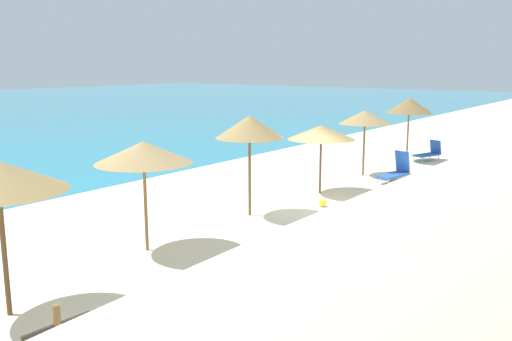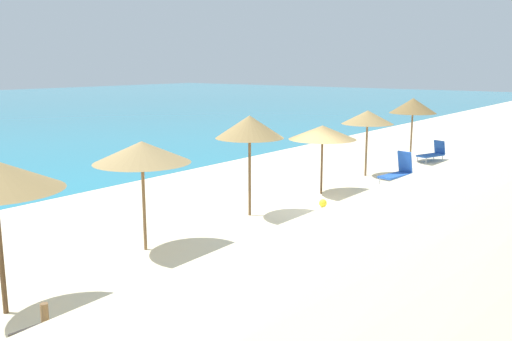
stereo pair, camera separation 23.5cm
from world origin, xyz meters
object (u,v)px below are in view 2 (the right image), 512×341
object	(u,v)px
lounge_chair_1	(398,171)
beach_umbrella_2	(250,127)
beach_umbrella_5	(413,106)
beach_ball	(323,203)
beach_umbrella_4	(368,117)
lounge_chair_0	(433,153)
beach_umbrella_1	(142,152)
beach_umbrella_3	(322,133)

from	to	relation	value
lounge_chair_1	beach_umbrella_2	bearing A→B (deg)	86.29
beach_umbrella_5	beach_ball	distance (m)	9.79
beach_umbrella_5	lounge_chair_1	distance (m)	5.16
beach_umbrella_4	lounge_chair_0	bearing A→B (deg)	-10.26
beach_umbrella_1	beach_umbrella_5	size ratio (longest dim) A/B	0.91
beach_umbrella_1	lounge_chair_0	xyz separation A→B (m)	(16.31, -1.06, -2.00)
beach_umbrella_1	lounge_chair_1	bearing A→B (deg)	-8.63
beach_umbrella_3	beach_umbrella_1	bearing A→B (deg)	177.38
beach_umbrella_4	beach_umbrella_1	bearing A→B (deg)	179.18
beach_umbrella_2	lounge_chair_1	xyz separation A→B (m)	(7.05, -1.57, -2.19)
beach_umbrella_1	beach_ball	distance (m)	6.59
beach_umbrella_1	beach_umbrella_3	bearing A→B (deg)	-2.62
beach_umbrella_4	beach_ball	size ratio (longest dim) A/B	10.53
beach_umbrella_2	beach_umbrella_5	distance (m)	11.57
beach_umbrella_1	beach_umbrella_4	distance (m)	11.31
lounge_chair_1	beach_ball	world-z (taller)	lounge_chair_1
lounge_chair_0	beach_umbrella_4	bearing A→B (deg)	98.32
beach_umbrella_1	beach_umbrella_4	world-z (taller)	beach_umbrella_1
beach_umbrella_5	beach_ball	world-z (taller)	beach_umbrella_5
beach_umbrella_2	lounge_chair_0	xyz separation A→B (m)	(12.38, -0.97, -2.24)
beach_umbrella_5	beach_umbrella_2	bearing A→B (deg)	178.89
lounge_chair_0	beach_ball	xyz separation A→B (m)	(-10.25, -0.26, -0.24)
beach_umbrella_2	lounge_chair_1	world-z (taller)	beach_umbrella_2
beach_umbrella_2	beach_umbrella_4	xyz separation A→B (m)	(7.39, -0.06, -0.28)
beach_umbrella_2	beach_ball	world-z (taller)	beach_umbrella_2
lounge_chair_0	beach_umbrella_5	bearing A→B (deg)	66.34
beach_umbrella_1	beach_ball	world-z (taller)	beach_umbrella_1
beach_umbrella_4	beach_umbrella_5	world-z (taller)	beach_umbrella_5
beach_umbrella_1	beach_umbrella_4	size ratio (longest dim) A/B	1.01
beach_umbrella_2	beach_umbrella_3	bearing A→B (deg)	-3.89
beach_umbrella_5	beach_umbrella_3	bearing A→B (deg)	-179.81
beach_umbrella_5	beach_umbrella_1	bearing A→B (deg)	178.81
beach_umbrella_3	lounge_chair_1	xyz separation A→B (m)	(3.39, -1.32, -1.69)
beach_umbrella_3	beach_umbrella_2	bearing A→B (deg)	176.11
beach_umbrella_1	beach_umbrella_3	world-z (taller)	beach_umbrella_1
beach_umbrella_4	beach_ball	xyz separation A→B (m)	(-5.25, -1.16, -2.21)
beach_umbrella_1	lounge_chair_0	distance (m)	16.46
beach_umbrella_1	lounge_chair_1	distance (m)	11.27
beach_umbrella_3	beach_umbrella_4	world-z (taller)	beach_umbrella_4
beach_umbrella_5	lounge_chair_1	world-z (taller)	beach_umbrella_5
beach_umbrella_4	beach_ball	world-z (taller)	beach_umbrella_4
beach_umbrella_1	beach_umbrella_5	world-z (taller)	beach_umbrella_5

